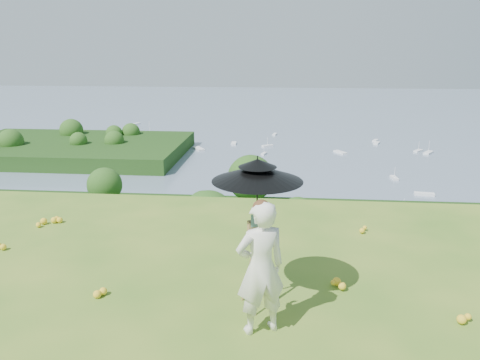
# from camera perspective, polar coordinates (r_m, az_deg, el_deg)

# --- Properties ---
(shoreline_tier) EXTENTS (170.00, 28.00, 8.00)m
(shoreline_tier) POSITION_cam_1_polar(r_m,az_deg,el_deg) (88.27, 4.48, -10.84)
(shoreline_tier) COLOR #746A5D
(shoreline_tier) RESTS_ON bay_water
(bay_water) EXTENTS (700.00, 700.00, 0.00)m
(bay_water) POSITION_cam_1_polar(r_m,az_deg,el_deg) (246.78, 5.12, 7.02)
(bay_water) COLOR slate
(bay_water) RESTS_ON ground
(peninsula) EXTENTS (90.00, 60.00, 12.00)m
(peninsula) POSITION_cam_1_polar(r_m,az_deg,el_deg) (178.90, -19.86, 4.41)
(peninsula) COLOR #15330D
(peninsula) RESTS_ON bay_water
(slope_trees) EXTENTS (110.00, 50.00, 6.00)m
(slope_trees) POSITION_cam_1_polar(r_m,az_deg,el_deg) (43.11, 4.19, -9.71)
(slope_trees) COLOR #1F4D17
(slope_trees) RESTS_ON forest_slope
(harbor_town) EXTENTS (110.00, 22.00, 5.00)m
(harbor_town) POSITION_cam_1_polar(r_m,az_deg,el_deg) (85.56, 4.57, -6.95)
(harbor_town) COLOR silver
(harbor_town) RESTS_ON shoreline_tier
(moored_boats) EXTENTS (140.00, 140.00, 0.70)m
(moored_boats) POSITION_cam_1_polar(r_m,az_deg,el_deg) (169.55, 0.74, 3.16)
(moored_boats) COLOR white
(moored_boats) RESTS_ON bay_water
(painter) EXTENTS (0.77, 0.66, 1.79)m
(painter) POSITION_cam_1_polar(r_m,az_deg,el_deg) (5.98, 2.52, -10.68)
(painter) COLOR white
(painter) RESTS_ON ground
(field_easel) EXTENTS (0.71, 0.71, 1.42)m
(field_easel) POSITION_cam_1_polar(r_m,az_deg,el_deg) (6.61, 2.09, -9.75)
(field_easel) COLOR olive
(field_easel) RESTS_ON ground
(sun_umbrella) EXTENTS (1.62, 1.62, 1.03)m
(sun_umbrella) POSITION_cam_1_polar(r_m,az_deg,el_deg) (6.28, 2.11, -1.60)
(sun_umbrella) COLOR black
(sun_umbrella) RESTS_ON field_easel
(painter_cap) EXTENTS (0.29, 0.31, 0.10)m
(painter_cap) POSITION_cam_1_polar(r_m,az_deg,el_deg) (5.66, 2.63, -3.03)
(painter_cap) COLOR pink
(painter_cap) RESTS_ON painter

